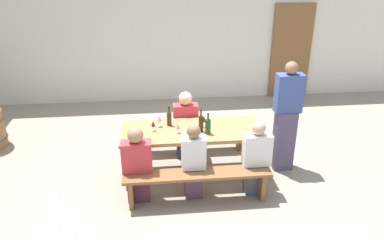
{
  "coord_description": "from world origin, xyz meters",
  "views": [
    {
      "loc": [
        -0.51,
        -4.96,
        3.16
      ],
      "look_at": [
        0.0,
        0.0,
        0.9
      ],
      "focal_mm": 35.4,
      "sensor_mm": 36.0,
      "label": 1
    }
  ],
  "objects_px": {
    "bench_near": "(197,179)",
    "seated_guest_far_0": "(186,126)",
    "wine_glass_3": "(178,126)",
    "tasting_table": "(192,134)",
    "standing_host": "(286,119)",
    "bench_far": "(188,132)",
    "wine_bottle_1": "(169,119)",
    "wine_glass_4": "(204,119)",
    "seated_guest_near_0": "(137,166)",
    "seated_guest_near_2": "(256,160)",
    "wine_bottle_2": "(208,126)",
    "seated_guest_near_1": "(194,163)",
    "wine_glass_2": "(137,132)",
    "wooden_door": "(291,52)",
    "wine_glass_1": "(153,124)",
    "wine_bottle_0": "(201,123)",
    "wine_glass_0": "(159,119)"
  },
  "relations": [
    {
      "from": "wine_bottle_2",
      "to": "seated_guest_near_2",
      "type": "height_order",
      "value": "seated_guest_near_2"
    },
    {
      "from": "bench_far",
      "to": "seated_guest_far_0",
      "type": "relative_size",
      "value": 1.75
    },
    {
      "from": "wine_bottle_2",
      "to": "standing_host",
      "type": "bearing_deg",
      "value": 9.18
    },
    {
      "from": "wine_bottle_0",
      "to": "seated_guest_near_1",
      "type": "height_order",
      "value": "wine_bottle_0"
    },
    {
      "from": "wooden_door",
      "to": "seated_guest_near_0",
      "type": "relative_size",
      "value": 1.93
    },
    {
      "from": "tasting_table",
      "to": "seated_guest_near_1",
      "type": "bearing_deg",
      "value": -93.74
    },
    {
      "from": "wine_glass_0",
      "to": "wine_glass_2",
      "type": "xyz_separation_m",
      "value": [
        -0.31,
        -0.4,
        -0.01
      ]
    },
    {
      "from": "bench_far",
      "to": "wine_glass_0",
      "type": "xyz_separation_m",
      "value": [
        -0.47,
        -0.57,
        0.52
      ]
    },
    {
      "from": "wine_glass_2",
      "to": "wine_glass_3",
      "type": "bearing_deg",
      "value": 15.2
    },
    {
      "from": "wine_bottle_0",
      "to": "seated_guest_near_2",
      "type": "distance_m",
      "value": 0.94
    },
    {
      "from": "bench_near",
      "to": "seated_guest_far_0",
      "type": "distance_m",
      "value": 1.29
    },
    {
      "from": "wine_bottle_1",
      "to": "bench_far",
      "type": "bearing_deg",
      "value": 59.2
    },
    {
      "from": "wine_bottle_1",
      "to": "wine_bottle_2",
      "type": "relative_size",
      "value": 0.96
    },
    {
      "from": "wine_glass_1",
      "to": "seated_guest_near_0",
      "type": "distance_m",
      "value": 0.71
    },
    {
      "from": "wine_glass_3",
      "to": "seated_guest_far_0",
      "type": "relative_size",
      "value": 0.14
    },
    {
      "from": "bench_near",
      "to": "seated_guest_far_0",
      "type": "xyz_separation_m",
      "value": [
        -0.04,
        1.28,
        0.18
      ]
    },
    {
      "from": "tasting_table",
      "to": "seated_guest_near_0",
      "type": "height_order",
      "value": "seated_guest_near_0"
    },
    {
      "from": "wine_glass_1",
      "to": "wine_glass_0",
      "type": "bearing_deg",
      "value": 57.3
    },
    {
      "from": "standing_host",
      "to": "wine_glass_4",
      "type": "bearing_deg",
      "value": -1.21
    },
    {
      "from": "seated_guest_near_0",
      "to": "seated_guest_near_1",
      "type": "bearing_deg",
      "value": -90.0
    },
    {
      "from": "bench_far",
      "to": "standing_host",
      "type": "bearing_deg",
      "value": -25.54
    },
    {
      "from": "wine_bottle_1",
      "to": "wine_glass_4",
      "type": "relative_size",
      "value": 1.69
    },
    {
      "from": "wooden_door",
      "to": "wine_glass_2",
      "type": "relative_size",
      "value": 12.64
    },
    {
      "from": "wine_glass_3",
      "to": "standing_host",
      "type": "bearing_deg",
      "value": 4.56
    },
    {
      "from": "bench_near",
      "to": "wine_glass_1",
      "type": "distance_m",
      "value": 1.04
    },
    {
      "from": "wooden_door",
      "to": "wine_bottle_1",
      "type": "distance_m",
      "value": 4.17
    },
    {
      "from": "tasting_table",
      "to": "wine_glass_2",
      "type": "bearing_deg",
      "value": -162.23
    },
    {
      "from": "bench_near",
      "to": "seated_guest_near_2",
      "type": "height_order",
      "value": "seated_guest_near_2"
    },
    {
      "from": "seated_guest_near_0",
      "to": "wine_glass_4",
      "type": "bearing_deg",
      "value": -57.34
    },
    {
      "from": "seated_guest_near_0",
      "to": "seated_guest_near_2",
      "type": "height_order",
      "value": "seated_guest_near_2"
    },
    {
      "from": "wine_bottle_1",
      "to": "wine_glass_2",
      "type": "bearing_deg",
      "value": -137.52
    },
    {
      "from": "seated_guest_near_2",
      "to": "bench_near",
      "type": "bearing_deg",
      "value": 100.23
    },
    {
      "from": "tasting_table",
      "to": "wine_glass_0",
      "type": "relative_size",
      "value": 11.9
    },
    {
      "from": "wine_glass_4",
      "to": "seated_guest_near_0",
      "type": "xyz_separation_m",
      "value": [
        -0.97,
        -0.62,
        -0.36
      ]
    },
    {
      "from": "wine_glass_2",
      "to": "tasting_table",
      "type": "bearing_deg",
      "value": 17.77
    },
    {
      "from": "seated_guest_far_0",
      "to": "seated_guest_near_0",
      "type": "bearing_deg",
      "value": -33.54
    },
    {
      "from": "seated_guest_near_2",
      "to": "seated_guest_far_0",
      "type": "height_order",
      "value": "seated_guest_far_0"
    },
    {
      "from": "wine_bottle_0",
      "to": "seated_guest_near_2",
      "type": "xyz_separation_m",
      "value": [
        0.71,
        -0.49,
        -0.36
      ]
    },
    {
      "from": "wine_glass_1",
      "to": "wine_bottle_1",
      "type": "bearing_deg",
      "value": 34.44
    },
    {
      "from": "tasting_table",
      "to": "wine_bottle_2",
      "type": "relative_size",
      "value": 6.63
    },
    {
      "from": "bench_near",
      "to": "wine_glass_2",
      "type": "distance_m",
      "value": 1.04
    },
    {
      "from": "wine_bottle_0",
      "to": "wine_bottle_2",
      "type": "distance_m",
      "value": 0.13
    },
    {
      "from": "tasting_table",
      "to": "bench_near",
      "type": "distance_m",
      "value": 0.78
    },
    {
      "from": "standing_host",
      "to": "bench_far",
      "type": "bearing_deg",
      "value": -25.54
    },
    {
      "from": "bench_far",
      "to": "seated_guest_near_1",
      "type": "height_order",
      "value": "seated_guest_near_1"
    },
    {
      "from": "tasting_table",
      "to": "standing_host",
      "type": "distance_m",
      "value": 1.43
    },
    {
      "from": "wine_glass_4",
      "to": "seated_guest_near_2",
      "type": "xyz_separation_m",
      "value": [
        0.65,
        -0.62,
        -0.36
      ]
    },
    {
      "from": "seated_guest_near_2",
      "to": "bench_far",
      "type": "bearing_deg",
      "value": 33.06
    },
    {
      "from": "bench_far",
      "to": "wine_glass_2",
      "type": "height_order",
      "value": "wine_glass_2"
    },
    {
      "from": "tasting_table",
      "to": "seated_guest_far_0",
      "type": "height_order",
      "value": "seated_guest_far_0"
    }
  ]
}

